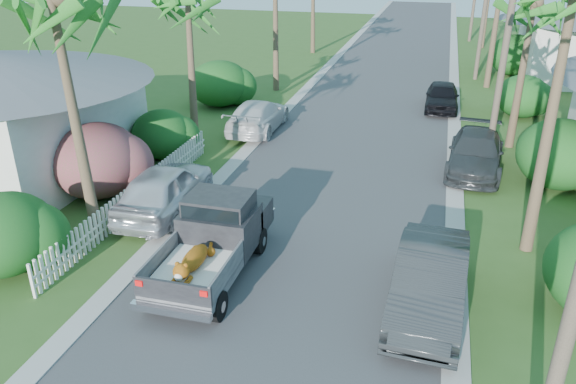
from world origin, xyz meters
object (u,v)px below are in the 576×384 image
(parked_car_rf, at_px, (442,97))
(utility_pole_b, at_px, (505,47))
(parked_car_lf, at_px, (258,116))
(utility_pole_c, at_px, (485,4))
(pickup_truck, at_px, (217,235))
(parked_car_ln, at_px, (165,189))
(parked_car_rn, at_px, (429,282))
(parked_car_rm, at_px, (476,153))
(palm_r_b, at_px, (534,4))

(parked_car_rf, relative_size, utility_pole_b, 0.46)
(parked_car_lf, xyz_separation_m, utility_pole_b, (10.27, -1.34, 3.88))
(utility_pole_c, bearing_deg, pickup_truck, -106.78)
(utility_pole_c, bearing_deg, parked_car_ln, -115.13)
(pickup_truck, height_order, parked_car_rn, pickup_truck)
(pickup_truck, height_order, utility_pole_c, utility_pole_c)
(parked_car_ln, bearing_deg, parked_car_rf, -122.24)
(parked_car_rn, xyz_separation_m, parked_car_rf, (0.00, 18.15, -0.08))
(utility_pole_c, bearing_deg, parked_car_lf, -126.94)
(parked_car_ln, xyz_separation_m, utility_pole_c, (10.60, 22.60, 3.78))
(parked_car_rm, height_order, utility_pole_b, utility_pole_b)
(parked_car_rf, height_order, parked_car_lf, parked_car_lf)
(utility_pole_b, bearing_deg, parked_car_rn, -100.40)
(parked_car_rm, bearing_deg, utility_pole_b, 67.79)
(parked_car_lf, xyz_separation_m, utility_pole_c, (10.27, 13.66, 3.88))
(pickup_truck, bearing_deg, parked_car_rm, 52.56)
(parked_car_lf, distance_m, utility_pole_c, 17.53)
(parked_car_rf, bearing_deg, parked_car_rm, -80.74)
(utility_pole_b, bearing_deg, utility_pole_c, 90.00)
(pickup_truck, bearing_deg, parked_car_rn, -5.06)
(parked_car_ln, bearing_deg, parked_car_rm, -149.46)
(parked_car_rf, relative_size, palm_r_b, 0.57)
(pickup_truck, distance_m, palm_r_b, 15.91)
(parked_car_rm, distance_m, parked_car_lf, 9.99)
(parked_car_rf, relative_size, utility_pole_c, 0.46)
(parked_car_rm, relative_size, parked_car_rf, 1.19)
(parked_car_rn, height_order, parked_car_rf, parked_car_rn)
(parked_car_rf, bearing_deg, palm_r_b, -60.42)
(parked_car_rm, distance_m, utility_pole_c, 16.65)
(pickup_truck, height_order, parked_car_ln, pickup_truck)
(parked_car_rm, xyz_separation_m, palm_r_b, (1.60, 3.18, 5.24))
(parked_car_rn, xyz_separation_m, utility_pole_b, (2.00, 10.90, 3.82))
(utility_pole_b, distance_m, utility_pole_c, 15.00)
(parked_car_rf, bearing_deg, utility_pole_b, -74.75)
(parked_car_ln, height_order, palm_r_b, palm_r_b)
(utility_pole_b, height_order, utility_pole_c, same)
(palm_r_b, distance_m, utility_pole_c, 13.11)
(parked_car_rn, bearing_deg, pickup_truck, 177.78)
(parked_car_rf, xyz_separation_m, parked_car_ln, (-8.60, -14.85, 0.11))
(utility_pole_b, bearing_deg, parked_car_ln, -144.37)
(parked_car_rm, height_order, palm_r_b, palm_r_b)
(parked_car_rm, height_order, utility_pole_c, utility_pole_c)
(pickup_truck, height_order, parked_car_rf, pickup_truck)
(parked_car_ln, bearing_deg, pickup_truck, 134.25)
(parked_car_rn, xyz_separation_m, parked_car_lf, (-8.27, 12.24, -0.06))
(pickup_truck, distance_m, utility_pole_c, 26.77)
(palm_r_b, bearing_deg, utility_pole_c, 94.40)
(parked_car_rm, xyz_separation_m, utility_pole_c, (0.60, 16.18, 3.88))
(parked_car_rn, bearing_deg, parked_car_rm, 84.64)
(utility_pole_c, bearing_deg, parked_car_rf, -104.47)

